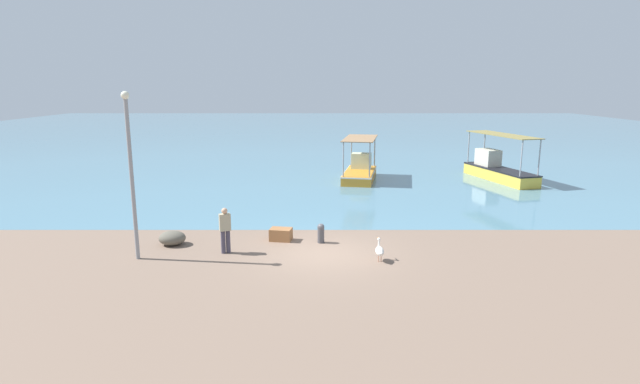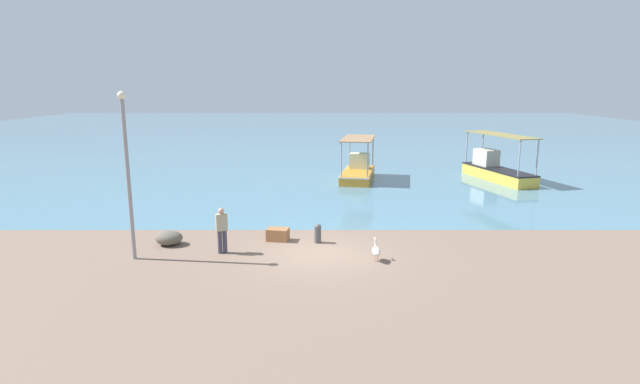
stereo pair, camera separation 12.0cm
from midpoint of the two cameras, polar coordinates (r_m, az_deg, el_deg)
ground at (r=18.28m, az=-0.01°, el=-7.02°), size 120.00×120.00×0.00m
harbor_water at (r=65.55m, az=-0.05°, el=6.85°), size 110.00×90.00×0.00m
fishing_boat_far_left at (r=34.24m, az=19.47°, el=2.52°), size 3.09×6.35×2.95m
fishing_boat_near_left at (r=32.40m, az=4.41°, el=2.47°), size 2.70×5.12×2.72m
pelican at (r=17.51m, az=6.58°, el=-6.68°), size 0.34×0.81×0.80m
lamp_post at (r=18.13m, az=-21.05°, el=2.64°), size 0.28×0.28×5.81m
mooring_bollard at (r=19.36m, az=-0.14°, el=-4.65°), size 0.27×0.27×0.77m
fisherman_standing at (r=18.40m, az=-11.04°, el=-4.17°), size 0.45×0.34×1.69m
net_pile at (r=19.98m, az=-16.77°, el=-5.06°), size 1.02×0.87×0.54m
cargo_crate at (r=19.76m, az=-4.73°, el=-4.86°), size 0.92×0.71×0.48m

